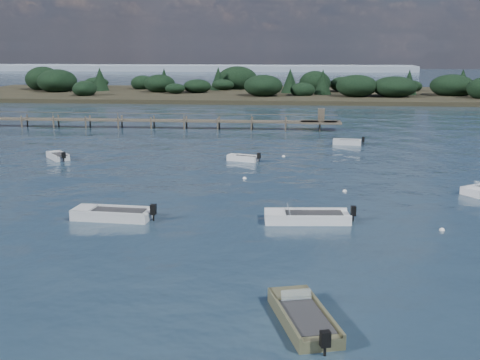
# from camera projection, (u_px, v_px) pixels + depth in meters

# --- Properties ---
(ground) EXTENTS (400.00, 400.00, 0.00)m
(ground) POSITION_uv_depth(u_px,v_px,m) (290.00, 119.00, 87.40)
(ground) COLOR #172737
(ground) RESTS_ON ground
(dinghy_mid_grey) EXTENTS (5.20, 2.14, 1.30)m
(dinghy_mid_grey) POSITION_uv_depth(u_px,v_px,m) (112.00, 216.00, 36.65)
(dinghy_mid_grey) COLOR #B6BABE
(dinghy_mid_grey) RESTS_ON ground
(tender_far_grey_b) EXTENTS (3.38, 1.50, 1.14)m
(tender_far_grey_b) POSITION_uv_depth(u_px,v_px,m) (347.00, 143.00, 64.30)
(tender_far_grey_b) COLOR #B6BABE
(tender_far_grey_b) RESTS_ON ground
(tender_far_grey) EXTENTS (2.97, 3.26, 1.14)m
(tender_far_grey) POSITION_uv_depth(u_px,v_px,m) (58.00, 157.00, 56.15)
(tender_far_grey) COLOR #B6BABE
(tender_far_grey) RESTS_ON ground
(dinghy_mid_white_a) EXTENTS (5.52, 2.33, 1.28)m
(dinghy_mid_white_a) POSITION_uv_depth(u_px,v_px,m) (307.00, 219.00, 36.10)
(dinghy_mid_white_a) COLOR silver
(dinghy_mid_white_a) RESTS_ON ground
(tender_far_white) EXTENTS (3.17, 1.92, 1.07)m
(tender_far_white) POSITION_uv_depth(u_px,v_px,m) (243.00, 159.00, 55.23)
(tender_far_white) COLOR silver
(tender_far_white) RESTS_ON ground
(dinghy_near_olive) EXTENTS (2.89, 5.01, 1.20)m
(dinghy_near_olive) POSITION_uv_depth(u_px,v_px,m) (303.00, 319.00, 22.84)
(dinghy_near_olive) COLOR #646343
(dinghy_near_olive) RESTS_ON ground
(buoy_a) EXTENTS (0.32, 0.32, 0.32)m
(buoy_a) POSITION_uv_depth(u_px,v_px,m) (297.00, 329.00, 22.43)
(buoy_a) COLOR silver
(buoy_a) RESTS_ON ground
(buoy_b) EXTENTS (0.32, 0.32, 0.32)m
(buoy_b) POSITION_uv_depth(u_px,v_px,m) (442.00, 231.00, 34.37)
(buoy_b) COLOR silver
(buoy_b) RESTS_ON ground
(buoy_c) EXTENTS (0.32, 0.32, 0.32)m
(buoy_c) POSITION_uv_depth(u_px,v_px,m) (146.00, 217.00, 37.03)
(buoy_c) COLOR silver
(buoy_c) RESTS_ON ground
(buoy_e) EXTENTS (0.32, 0.32, 0.32)m
(buoy_e) POSITION_uv_depth(u_px,v_px,m) (284.00, 157.00, 57.29)
(buoy_e) COLOR silver
(buoy_e) RESTS_ON ground
(buoy_extra_a) EXTENTS (0.32, 0.32, 0.32)m
(buoy_extra_a) POSITION_uv_depth(u_px,v_px,m) (345.00, 191.00, 43.59)
(buoy_extra_a) COLOR silver
(buoy_extra_a) RESTS_ON ground
(buoy_extra_b) EXTENTS (0.32, 0.32, 0.32)m
(buoy_extra_b) POSITION_uv_depth(u_px,v_px,m) (245.00, 179.00, 47.76)
(buoy_extra_b) COLOR silver
(buoy_extra_b) RESTS_ON ground
(jetty) EXTENTS (64.50, 3.20, 3.40)m
(jetty) POSITION_uv_depth(u_px,v_px,m) (120.00, 120.00, 77.41)
(jetty) COLOR brown
(jetty) RESTS_ON ground
(far_headland) EXTENTS (190.00, 40.00, 5.80)m
(far_headland) POSITION_uv_depth(u_px,v_px,m) (413.00, 88.00, 123.67)
(far_headland) COLOR black
(far_headland) RESTS_ON ground
(distant_haze) EXTENTS (280.00, 20.00, 2.40)m
(distant_haze) POSITION_uv_depth(u_px,v_px,m) (85.00, 70.00, 260.51)
(distant_haze) COLOR gray
(distant_haze) RESTS_ON ground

